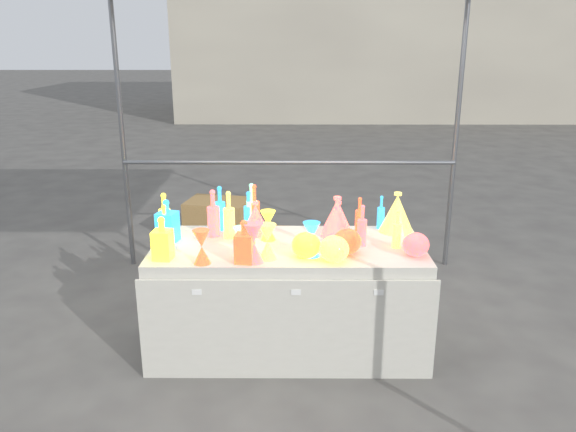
{
  "coord_description": "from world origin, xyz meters",
  "views": [
    {
      "loc": [
        0.02,
        -3.52,
        2.05
      ],
      "look_at": [
        0.0,
        0.0,
        0.95
      ],
      "focal_mm": 35.0,
      "sensor_mm": 36.0,
      "label": 1
    }
  ],
  "objects_px": {
    "display_table": "(288,296)",
    "cardboard_box_closed": "(218,221)",
    "globe_0": "(306,247)",
    "lampshade_0": "(256,218)",
    "decanter_0": "(162,238)",
    "hourglass_0": "(202,247)",
    "bottle_0": "(165,215)"
  },
  "relations": [
    {
      "from": "globe_0",
      "to": "display_table",
      "type": "bearing_deg",
      "value": 116.89
    },
    {
      "from": "decanter_0",
      "to": "bottle_0",
      "type": "bearing_deg",
      "value": 106.18
    },
    {
      "from": "display_table",
      "to": "cardboard_box_closed",
      "type": "relative_size",
      "value": 2.92
    },
    {
      "from": "bottle_0",
      "to": "decanter_0",
      "type": "bearing_deg",
      "value": -79.93
    },
    {
      "from": "cardboard_box_closed",
      "to": "hourglass_0",
      "type": "bearing_deg",
      "value": -72.98
    },
    {
      "from": "decanter_0",
      "to": "lampshade_0",
      "type": "distance_m",
      "value": 0.73
    },
    {
      "from": "bottle_0",
      "to": "globe_0",
      "type": "xyz_separation_m",
      "value": [
        0.96,
        -0.39,
        -0.08
      ]
    },
    {
      "from": "decanter_0",
      "to": "hourglass_0",
      "type": "xyz_separation_m",
      "value": [
        0.25,
        -0.07,
        -0.03
      ]
    },
    {
      "from": "decanter_0",
      "to": "globe_0",
      "type": "xyz_separation_m",
      "value": [
        0.89,
        0.03,
        -0.06
      ]
    },
    {
      "from": "display_table",
      "to": "cardboard_box_closed",
      "type": "bearing_deg",
      "value": 109.38
    },
    {
      "from": "cardboard_box_closed",
      "to": "bottle_0",
      "type": "xyz_separation_m",
      "value": [
        -0.1,
        -1.96,
        0.68
      ]
    },
    {
      "from": "display_table",
      "to": "bottle_0",
      "type": "height_order",
      "value": "bottle_0"
    },
    {
      "from": "cardboard_box_closed",
      "to": "bottle_0",
      "type": "relative_size",
      "value": 2.01
    },
    {
      "from": "cardboard_box_closed",
      "to": "decanter_0",
      "type": "bearing_deg",
      "value": -78.89
    },
    {
      "from": "lampshade_0",
      "to": "globe_0",
      "type": "bearing_deg",
      "value": -36.52
    },
    {
      "from": "lampshade_0",
      "to": "hourglass_0",
      "type": "bearing_deg",
      "value": -101.37
    },
    {
      "from": "bottle_0",
      "to": "cardboard_box_closed",
      "type": "bearing_deg",
      "value": 87.07
    },
    {
      "from": "globe_0",
      "to": "decanter_0",
      "type": "bearing_deg",
      "value": -178.32
    },
    {
      "from": "display_table",
      "to": "lampshade_0",
      "type": "relative_size",
      "value": 7.86
    },
    {
      "from": "bottle_0",
      "to": "hourglass_0",
      "type": "relative_size",
      "value": 1.46
    },
    {
      "from": "cardboard_box_closed",
      "to": "hourglass_0",
      "type": "height_order",
      "value": "hourglass_0"
    },
    {
      "from": "cardboard_box_closed",
      "to": "decanter_0",
      "type": "relative_size",
      "value": 2.29
    },
    {
      "from": "hourglass_0",
      "to": "decanter_0",
      "type": "bearing_deg",
      "value": 163.71
    },
    {
      "from": "display_table",
      "to": "lampshade_0",
      "type": "height_order",
      "value": "lampshade_0"
    },
    {
      "from": "decanter_0",
      "to": "hourglass_0",
      "type": "bearing_deg",
      "value": -10.19
    },
    {
      "from": "hourglass_0",
      "to": "lampshade_0",
      "type": "height_order",
      "value": "lampshade_0"
    },
    {
      "from": "display_table",
      "to": "globe_0",
      "type": "relative_size",
      "value": 10.05
    },
    {
      "from": "cardboard_box_closed",
      "to": "decanter_0",
      "type": "height_order",
      "value": "decanter_0"
    },
    {
      "from": "display_table",
      "to": "cardboard_box_closed",
      "type": "height_order",
      "value": "display_table"
    },
    {
      "from": "display_table",
      "to": "hourglass_0",
      "type": "height_order",
      "value": "hourglass_0"
    },
    {
      "from": "cardboard_box_closed",
      "to": "globe_0",
      "type": "bearing_deg",
      "value": -58.13
    },
    {
      "from": "cardboard_box_closed",
      "to": "bottle_0",
      "type": "bearing_deg",
      "value": -81.2
    }
  ]
}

